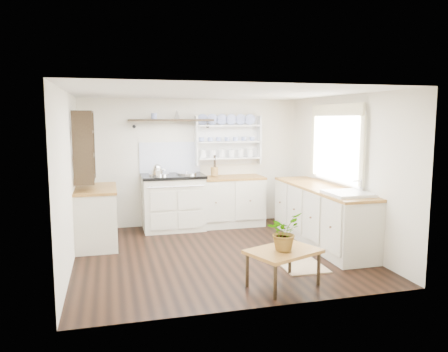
# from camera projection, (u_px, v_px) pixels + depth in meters

# --- Properties ---
(floor) EXTENTS (4.00, 3.80, 0.01)m
(floor) POSITION_uv_depth(u_px,v_px,m) (218.00, 253.00, 6.36)
(floor) COLOR black
(floor) RESTS_ON ground
(wall_back) EXTENTS (4.00, 0.02, 2.30)m
(wall_back) POSITION_uv_depth(u_px,v_px,m) (193.00, 162.00, 8.02)
(wall_back) COLOR #EDE6CD
(wall_back) RESTS_ON ground
(wall_right) EXTENTS (0.02, 3.80, 2.30)m
(wall_right) POSITION_uv_depth(u_px,v_px,m) (343.00, 171.00, 6.71)
(wall_right) COLOR #EDE6CD
(wall_right) RESTS_ON ground
(wall_left) EXTENTS (0.02, 3.80, 2.30)m
(wall_left) POSITION_uv_depth(u_px,v_px,m) (69.00, 180.00, 5.70)
(wall_left) COLOR #EDE6CD
(wall_left) RESTS_ON ground
(ceiling) EXTENTS (4.00, 3.80, 0.01)m
(ceiling) POSITION_uv_depth(u_px,v_px,m) (217.00, 93.00, 6.05)
(ceiling) COLOR white
(ceiling) RESTS_ON wall_back
(window) EXTENTS (0.08, 1.55, 1.22)m
(window) POSITION_uv_depth(u_px,v_px,m) (336.00, 143.00, 6.78)
(window) COLOR white
(window) RESTS_ON wall_right
(aga_cooker) EXTENTS (1.09, 0.75, 1.00)m
(aga_cooker) POSITION_uv_depth(u_px,v_px,m) (173.00, 202.00, 7.69)
(aga_cooker) COLOR beige
(aga_cooker) RESTS_ON floor
(back_cabinets) EXTENTS (1.27, 0.63, 0.90)m
(back_cabinets) POSITION_uv_depth(u_px,v_px,m) (228.00, 200.00, 7.98)
(back_cabinets) COLOR beige
(back_cabinets) RESTS_ON floor
(right_cabinets) EXTENTS (0.62, 2.43, 0.90)m
(right_cabinets) POSITION_uv_depth(u_px,v_px,m) (321.00, 214.00, 6.82)
(right_cabinets) COLOR beige
(right_cabinets) RESTS_ON floor
(belfast_sink) EXTENTS (0.55, 0.60, 0.45)m
(belfast_sink) POSITION_uv_depth(u_px,v_px,m) (347.00, 202.00, 6.06)
(belfast_sink) COLOR white
(belfast_sink) RESTS_ON right_cabinets
(left_cabinets) EXTENTS (0.62, 1.13, 0.90)m
(left_cabinets) POSITION_uv_depth(u_px,v_px,m) (97.00, 216.00, 6.73)
(left_cabinets) COLOR beige
(left_cabinets) RESTS_ON floor
(plate_rack) EXTENTS (1.20, 0.22, 0.90)m
(plate_rack) POSITION_uv_depth(u_px,v_px,m) (227.00, 140.00, 8.10)
(plate_rack) COLOR white
(plate_rack) RESTS_ON wall_back
(high_shelf) EXTENTS (1.50, 0.29, 0.16)m
(high_shelf) POSITION_uv_depth(u_px,v_px,m) (171.00, 121.00, 7.71)
(high_shelf) COLOR black
(high_shelf) RESTS_ON wall_back
(left_shelving) EXTENTS (0.28, 0.80, 1.05)m
(left_shelving) POSITION_uv_depth(u_px,v_px,m) (84.00, 145.00, 6.55)
(left_shelving) COLOR black
(left_shelving) RESTS_ON wall_left
(kettle) EXTENTS (0.20, 0.20, 0.24)m
(kettle) POSITION_uv_depth(u_px,v_px,m) (157.00, 172.00, 7.43)
(kettle) COLOR silver
(kettle) RESTS_ON aga_cooker
(utensil_crock) EXTENTS (0.13, 0.13, 0.16)m
(utensil_crock) POSITION_uv_depth(u_px,v_px,m) (214.00, 172.00, 7.93)
(utensil_crock) COLOR olive
(utensil_crock) RESTS_ON back_cabinets
(center_table) EXTENTS (0.96, 0.83, 0.43)m
(center_table) POSITION_uv_depth(u_px,v_px,m) (283.00, 254.00, 5.08)
(center_table) COLOR brown
(center_table) RESTS_ON floor
(potted_plant) EXTENTS (0.52, 0.51, 0.44)m
(potted_plant) POSITION_uv_depth(u_px,v_px,m) (284.00, 232.00, 5.04)
(potted_plant) COLOR #3F7233
(potted_plant) RESTS_ON center_table
(floor_rug) EXTENTS (0.56, 0.86, 0.02)m
(floor_rug) POSITION_uv_depth(u_px,v_px,m) (299.00, 264.00, 5.88)
(floor_rug) COLOR #85624D
(floor_rug) RESTS_ON floor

